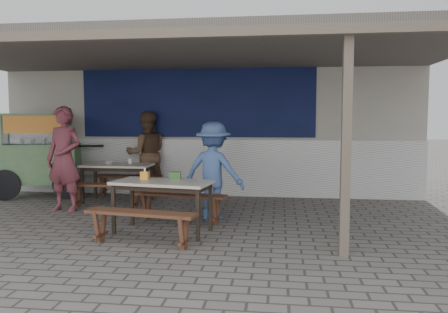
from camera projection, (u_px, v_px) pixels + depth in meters
name	position (u px, v px, depth m)	size (l,w,h in m)	color
ground	(172.00, 230.00, 6.46)	(60.00, 60.00, 0.00)	slate
back_wall	(210.00, 115.00, 9.84)	(9.00, 1.28, 3.50)	#B5B1A3
warung_roof	(185.00, 53.00, 7.11)	(9.00, 4.21, 2.81)	#5C544F
table_left	(118.00, 168.00, 8.57)	(1.31, 0.72, 0.75)	silver
bench_left_street	(106.00, 190.00, 8.01)	(1.41, 0.28, 0.45)	brown
bench_left_wall	(128.00, 181.00, 9.19)	(1.41, 0.28, 0.45)	brown
table_right	(162.00, 187.00, 6.27)	(1.48, 0.88, 0.75)	silver
bench_right_street	(141.00, 220.00, 5.64)	(1.52, 0.51, 0.45)	brown
bench_right_wall	(181.00, 201.00, 6.96)	(1.52, 0.51, 0.45)	brown
vendor_cart	(40.00, 152.00, 9.16)	(2.07, 1.26, 1.75)	#719563
patron_street_side	(64.00, 159.00, 7.72)	(0.68, 0.45, 1.86)	brown
patron_wall_side	(147.00, 154.00, 9.25)	(0.87, 0.68, 1.79)	brown
patron_right_table	(214.00, 171.00, 7.11)	(1.03, 0.59, 1.59)	#45639F
tissue_box	(145.00, 175.00, 6.43)	(0.12, 0.12, 0.12)	orange
donation_box	(175.00, 176.00, 6.45)	(0.16, 0.11, 0.11)	#36662D
condiment_jar	(130.00, 161.00, 8.73)	(0.08, 0.08, 0.10)	silver
condiment_bowl	(109.00, 163.00, 8.65)	(0.19, 0.19, 0.05)	silver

